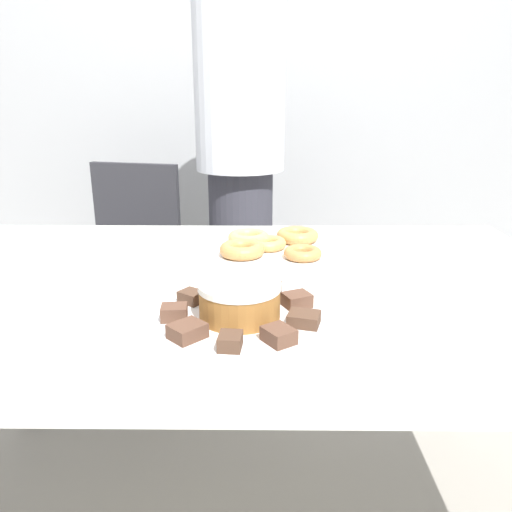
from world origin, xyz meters
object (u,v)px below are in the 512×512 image
object	(u,v)px
office_chair_left	(125,277)
plate_cake	(240,319)
frosted_cake	(240,300)
plate_donuts	(267,250)
person_standing	(240,158)

from	to	relation	value
office_chair_left	plate_cake	bearing A→B (deg)	-51.30
plate_cake	frosted_cake	xyz separation A→B (m)	(0.00, 0.00, 0.04)
plate_donuts	frosted_cake	distance (m)	0.46
plate_donuts	frosted_cake	world-z (taller)	frosted_cake
frosted_cake	office_chair_left	bearing A→B (deg)	115.71
office_chair_left	frosted_cake	world-z (taller)	office_chair_left
person_standing	office_chair_left	distance (m)	0.70
plate_cake	frosted_cake	size ratio (longest dim) A/B	2.18
office_chair_left	frosted_cake	bearing A→B (deg)	-51.30
office_chair_left	plate_donuts	distance (m)	0.95
plate_cake	plate_donuts	size ratio (longest dim) A/B	0.87
person_standing	plate_cake	xyz separation A→B (m)	(0.04, -1.18, -0.17)
person_standing	frosted_cake	world-z (taller)	person_standing
office_chair_left	person_standing	bearing A→B (deg)	20.53
office_chair_left	plate_cake	size ratio (longest dim) A/B	2.56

